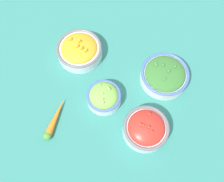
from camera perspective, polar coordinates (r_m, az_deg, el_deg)
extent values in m
plane|color=#337F75|center=(0.97, 0.00, -0.67)|extent=(3.00, 3.00, 0.00)
cylinder|color=silver|center=(0.91, 7.65, -8.69)|extent=(0.16, 0.16, 0.05)
torus|color=slate|center=(0.88, 7.87, -8.27)|extent=(0.16, 0.16, 0.01)
ellipsoid|color=red|center=(0.88, 7.87, -8.27)|extent=(0.13, 0.13, 0.05)
ellipsoid|color=red|center=(0.85, 7.21, -7.76)|extent=(0.01, 0.01, 0.01)
ellipsoid|color=red|center=(0.85, 8.45, -8.11)|extent=(0.01, 0.01, 0.01)
ellipsoid|color=red|center=(0.85, 6.60, -7.58)|extent=(0.01, 0.01, 0.01)
ellipsoid|color=red|center=(0.87, 8.56, -5.21)|extent=(0.01, 0.01, 0.01)
ellipsoid|color=red|center=(0.85, 9.11, -9.18)|extent=(0.01, 0.01, 0.01)
cylinder|color=white|center=(0.94, -1.84, -1.56)|extent=(0.13, 0.13, 0.04)
torus|color=#4766B7|center=(0.92, -1.89, -1.08)|extent=(0.13, 0.13, 0.01)
ellipsoid|color=#7ABC4C|center=(0.92, -1.89, -1.08)|extent=(0.11, 0.11, 0.06)
ellipsoid|color=#99D166|center=(0.88, -2.14, -1.84)|extent=(0.01, 0.01, 0.01)
ellipsoid|color=#99D166|center=(0.88, -2.04, -2.62)|extent=(0.01, 0.01, 0.01)
ellipsoid|color=#99D166|center=(0.90, -0.84, 0.74)|extent=(0.01, 0.01, 0.01)
ellipsoid|color=#99D166|center=(0.90, -0.66, 0.43)|extent=(0.01, 0.01, 0.01)
ellipsoid|color=#99D166|center=(0.91, -2.83, 1.29)|extent=(0.01, 0.01, 0.01)
ellipsoid|color=#99D166|center=(0.89, -2.23, -0.56)|extent=(0.01, 0.01, 0.01)
cylinder|color=silver|center=(0.99, 11.83, 3.32)|extent=(0.19, 0.19, 0.05)
torus|color=#4766B7|center=(0.97, 12.09, 3.90)|extent=(0.19, 0.19, 0.01)
ellipsoid|color=#387533|center=(0.97, 12.09, 3.90)|extent=(0.16, 0.16, 0.04)
ellipsoid|color=#47893D|center=(0.94, 11.99, 2.74)|extent=(0.01, 0.01, 0.01)
ellipsoid|color=#47893D|center=(0.96, 11.63, 5.89)|extent=(0.01, 0.01, 0.01)
ellipsoid|color=#47893D|center=(0.96, 10.00, 6.34)|extent=(0.01, 0.01, 0.01)
ellipsoid|color=#47893D|center=(0.96, 10.11, 5.90)|extent=(0.01, 0.01, 0.01)
ellipsoid|color=#47893D|center=(0.95, 12.87, 4.53)|extent=(0.01, 0.01, 0.01)
ellipsoid|color=#47893D|center=(0.97, 14.20, 5.44)|extent=(0.01, 0.01, 0.01)
cylinder|color=silver|center=(1.04, -7.38, 8.99)|extent=(0.18, 0.18, 0.05)
torus|color=slate|center=(1.02, -7.54, 9.68)|extent=(0.18, 0.18, 0.01)
ellipsoid|color=orange|center=(1.02, -7.54, 9.68)|extent=(0.15, 0.15, 0.04)
cube|color=#F4A828|center=(1.02, -9.54, 11.63)|extent=(0.01, 0.01, 0.01)
cube|color=#F4A828|center=(0.99, -8.01, 10.12)|extent=(0.01, 0.01, 0.01)
cube|color=#F4A828|center=(0.98, -6.12, 9.20)|extent=(0.01, 0.01, 0.01)
cube|color=#F4A828|center=(1.00, -7.56, 11.26)|extent=(0.01, 0.01, 0.01)
cube|color=#F4A828|center=(0.98, -7.06, 9.73)|extent=(0.01, 0.01, 0.01)
cone|color=orange|center=(0.95, -12.58, -5.53)|extent=(0.03, 0.14, 0.03)
sphere|color=#4C9338|center=(0.94, -14.55, -9.90)|extent=(0.03, 0.03, 0.03)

